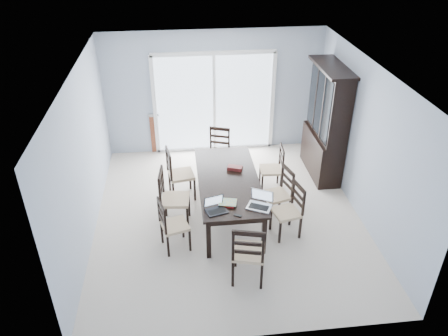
{
  "coord_description": "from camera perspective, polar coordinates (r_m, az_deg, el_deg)",
  "views": [
    {
      "loc": [
        -0.76,
        -6.03,
        4.62
      ],
      "look_at": [
        -0.07,
        0.0,
        0.97
      ],
      "focal_mm": 35.0,
      "sensor_mm": 36.0,
      "label": 1
    }
  ],
  "objects": [
    {
      "name": "chair_right_near",
      "position": [
        7.02,
        8.85,
        -4.79
      ],
      "size": [
        0.48,
        0.47,
        1.05
      ],
      "rotation": [
        0.0,
        0.0,
        1.79
      ],
      "color": "black",
      "rests_on": "floor"
    },
    {
      "name": "balcony",
      "position": [
        10.64,
        -1.73,
        4.94
      ],
      "size": [
        4.5,
        2.0,
        0.1
      ],
      "primitive_type": "cube",
      "color": "gray",
      "rests_on": "ground"
    },
    {
      "name": "game_box",
      "position": [
        7.45,
        1.43,
        -0.0
      ],
      "size": [
        0.28,
        0.2,
        0.06
      ],
      "primitive_type": "cube",
      "rotation": [
        0.0,
        0.0,
        -0.35
      ],
      "color": "#470E19",
      "rests_on": "dining_table"
    },
    {
      "name": "cell_phone",
      "position": [
        6.39,
        1.81,
        -6.21
      ],
      "size": [
        0.13,
        0.1,
        0.01
      ],
      "primitive_type": "cube",
      "rotation": [
        0.0,
        0.0,
        -0.49
      ],
      "color": "black",
      "rests_on": "dining_table"
    },
    {
      "name": "railing",
      "position": [
        11.32,
        -2.23,
        9.88
      ],
      "size": [
        4.5,
        0.06,
        1.1
      ],
      "primitive_type": "cube",
      "color": "#99999E",
      "rests_on": "balcony"
    },
    {
      "name": "china_hutch",
      "position": [
        8.56,
        13.18,
        5.66
      ],
      "size": [
        0.5,
        1.38,
        2.2
      ],
      "color": "black",
      "rests_on": "floor"
    },
    {
      "name": "back_wall",
      "position": [
        9.19,
        -1.32,
        9.79
      ],
      "size": [
        4.5,
        0.02,
        2.6
      ],
      "primitive_type": "cube",
      "color": "#9EAABD",
      "rests_on": "floor"
    },
    {
      "name": "sliding_door",
      "position": [
        9.24,
        -1.29,
        8.51
      ],
      "size": [
        2.52,
        0.05,
        2.18
      ],
      "color": "silver",
      "rests_on": "floor"
    },
    {
      "name": "wall_right",
      "position": [
        7.51,
        17.93,
        3.17
      ],
      "size": [
        0.02,
        5.0,
        2.6
      ],
      "primitive_type": "cube",
      "color": "#9EAABD",
      "rests_on": "floor"
    },
    {
      "name": "chair_end_far",
      "position": [
        8.56,
        -0.71,
        2.82
      ],
      "size": [
        0.53,
        0.53,
        1.09
      ],
      "rotation": [
        0.0,
        0.0,
        2.81
      ],
      "color": "black",
      "rests_on": "floor"
    },
    {
      "name": "floor",
      "position": [
        7.63,
        0.56,
        -6.24
      ],
      "size": [
        5.0,
        5.0,
        0.0
      ],
      "primitive_type": "plane",
      "color": "beige",
      "rests_on": "ground"
    },
    {
      "name": "dining_table",
      "position": [
        7.25,
        0.58,
        -2.0
      ],
      "size": [
        1.0,
        2.2,
        0.75
      ],
      "color": "black",
      "rests_on": "floor"
    },
    {
      "name": "chair_end_near",
      "position": [
        6.04,
        3.22,
        -10.5
      ],
      "size": [
        0.53,
        0.54,
        1.17
      ],
      "rotation": [
        0.0,
        0.0,
        -0.23
      ],
      "color": "black",
      "rests_on": "floor"
    },
    {
      "name": "wall_left",
      "position": [
        7.04,
        -17.88,
        1.26
      ],
      "size": [
        0.02,
        5.0,
        2.6
      ],
      "primitive_type": "cube",
      "color": "#9EAABD",
      "rests_on": "floor"
    },
    {
      "name": "laptop_dark",
      "position": [
        6.44,
        -0.97,
        -5.34
      ],
      "size": [
        0.35,
        0.29,
        0.21
      ],
      "rotation": [
        0.0,
        0.0,
        0.28
      ],
      "color": "black",
      "rests_on": "dining_table"
    },
    {
      "name": "chair_right_far",
      "position": [
        8.11,
        6.79,
        0.56
      ],
      "size": [
        0.42,
        0.41,
        1.02
      ],
      "rotation": [
        0.0,
        0.0,
        1.51
      ],
      "color": "black",
      "rests_on": "floor"
    },
    {
      "name": "chair_left_far",
      "position": [
        7.82,
        -6.35,
        -0.1
      ],
      "size": [
        0.51,
        0.5,
        1.15
      ],
      "rotation": [
        0.0,
        0.0,
        -1.4
      ],
      "color": "black",
      "rests_on": "floor"
    },
    {
      "name": "chair_right_mid",
      "position": [
        7.4,
        7.53,
        -2.58
      ],
      "size": [
        0.5,
        0.49,
        1.06
      ],
      "rotation": [
        0.0,
        0.0,
        1.84
      ],
      "color": "black",
      "rests_on": "floor"
    },
    {
      "name": "chair_left_mid",
      "position": [
        7.17,
        -7.21,
        -3.18
      ],
      "size": [
        0.5,
        0.49,
        1.18
      ],
      "rotation": [
        0.0,
        0.0,
        -1.67
      ],
      "color": "black",
      "rests_on": "floor"
    },
    {
      "name": "hot_tub",
      "position": [
        10.23,
        -5.23,
        6.8
      ],
      "size": [
        1.9,
        1.74,
        0.9
      ],
      "rotation": [
        0.0,
        0.0,
        0.12
      ],
      "color": "maroon",
      "rests_on": "balcony"
    },
    {
      "name": "chair_left_near",
      "position": [
        6.69,
        -7.22,
        -6.8
      ],
      "size": [
        0.49,
        0.48,
        1.03
      ],
      "rotation": [
        0.0,
        0.0,
        -1.29
      ],
      "color": "black",
      "rests_on": "floor"
    },
    {
      "name": "book_stack",
      "position": [
        6.61,
        0.43,
        -4.59
      ],
      "size": [
        0.31,
        0.26,
        0.04
      ],
      "rotation": [
        0.0,
        0.0,
        -0.37
      ],
      "color": "maroon",
      "rests_on": "dining_table"
    },
    {
      "name": "laptop_silver",
      "position": [
        6.54,
        4.63,
        -4.73
      ],
      "size": [
        0.43,
        0.38,
        0.24
      ],
      "rotation": [
        0.0,
        0.0,
        -0.47
      ],
      "color": "#B7B7BA",
      "rests_on": "dining_table"
    },
    {
      "name": "ceiling",
      "position": [
        6.41,
        0.68,
        12.62
      ],
      "size": [
        5.0,
        5.0,
        0.0
      ],
      "primitive_type": "plane",
      "rotation": [
        3.14,
        0.0,
        0.0
      ],
      "color": "white",
      "rests_on": "back_wall"
    }
  ]
}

